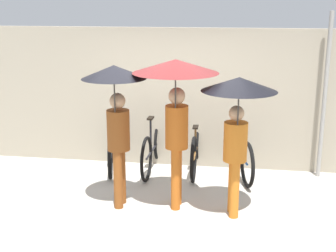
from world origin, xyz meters
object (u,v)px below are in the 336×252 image
parked_bicycle_3 (239,153)px  pedestrian_leading (116,102)px  parked_bicycle_2 (196,149)px  parked_bicycle_1 (153,148)px  parked_bicycle_0 (111,149)px  pedestrian_trailing (238,109)px  pedestrian_center (176,89)px

parked_bicycle_3 → pedestrian_leading: pedestrian_leading is taller
parked_bicycle_2 → parked_bicycle_3: 0.75m
parked_bicycle_1 → parked_bicycle_3: (1.49, -0.04, -0.01)m
parked_bicycle_0 → parked_bicycle_3: size_ratio=0.95×
parked_bicycle_1 → pedestrian_trailing: (1.43, -1.69, 1.14)m
parked_bicycle_0 → pedestrian_center: 2.46m
parked_bicycle_2 → pedestrian_leading: size_ratio=0.87×
parked_bicycle_1 → parked_bicycle_3: size_ratio=1.05×
pedestrian_center → parked_bicycle_0: bearing=-48.1°
parked_bicycle_3 → parked_bicycle_2: bearing=68.8°
pedestrian_trailing → parked_bicycle_0: bearing=-45.0°
pedestrian_leading → pedestrian_center: 0.84m
parked_bicycle_2 → pedestrian_center: (-0.14, -1.61, 1.35)m
parked_bicycle_1 → pedestrian_leading: 2.00m
parked_bicycle_0 → pedestrian_center: bearing=-151.7°
parked_bicycle_1 → pedestrian_leading: (-0.21, -1.62, 1.16)m
parked_bicycle_1 → pedestrian_center: (0.61, -1.55, 1.35)m
pedestrian_center → parked_bicycle_1: bearing=-68.5°
parked_bicycle_1 → pedestrian_leading: size_ratio=0.89×
parked_bicycle_2 → pedestrian_leading: 2.25m
parked_bicycle_3 → pedestrian_center: pedestrian_center is taller
pedestrian_leading → pedestrian_center: pedestrian_center is taller
pedestrian_leading → parked_bicycle_3: bearing=-136.4°
parked_bicycle_3 → pedestrian_trailing: bearing=164.0°
parked_bicycle_1 → pedestrian_center: bearing=-157.5°
parked_bicycle_1 → parked_bicycle_3: bearing=-90.2°
parked_bicycle_2 → pedestrian_center: size_ratio=0.84×
pedestrian_leading → pedestrian_center: size_ratio=0.96×
parked_bicycle_2 → pedestrian_trailing: (0.69, -1.74, 1.14)m
parked_bicycle_2 → parked_bicycle_3: bearing=-98.1°
parked_bicycle_0 → parked_bicycle_1: parked_bicycle_1 is taller
pedestrian_leading → pedestrian_trailing: (1.64, -0.07, -0.02)m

